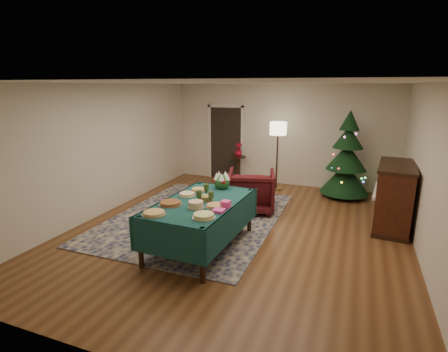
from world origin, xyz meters
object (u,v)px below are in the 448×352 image
at_px(floor_lamp, 278,133).
at_px(gift_box, 226,204).
at_px(potted_plant, 239,153).
at_px(side_table, 238,170).
at_px(christmas_tree, 347,159).
at_px(buffet_table, 201,211).
at_px(armchair, 251,189).
at_px(piano, 394,197).

bearing_deg(floor_lamp, gift_box, -88.63).
bearing_deg(potted_plant, side_table, 90.00).
relative_size(side_table, christmas_tree, 0.35).
bearing_deg(floor_lamp, buffet_table, -95.87).
xyz_separation_m(potted_plant, christmas_tree, (2.84, -0.30, 0.10)).
height_order(armchair, christmas_tree, christmas_tree).
height_order(armchair, floor_lamp, floor_lamp).
distance_m(side_table, potted_plant, 0.49).
bearing_deg(armchair, side_table, -80.18).
bearing_deg(floor_lamp, armchair, -94.46).
distance_m(gift_box, floor_lamp, 4.00).
bearing_deg(floor_lamp, potted_plant, 165.21).
relative_size(armchair, potted_plant, 2.61).
relative_size(christmas_tree, piano, 1.42).
xyz_separation_m(floor_lamp, piano, (2.64, -1.69, -0.89)).
distance_m(armchair, christmas_tree, 2.61).
xyz_separation_m(gift_box, potted_plant, (-1.25, 4.26, -0.03)).
bearing_deg(side_table, armchair, -64.34).
bearing_deg(gift_box, side_table, 106.31).
bearing_deg(armchair, gift_box, 80.39).
height_order(gift_box, christmas_tree, christmas_tree).
height_order(gift_box, floor_lamp, floor_lamp).
bearing_deg(armchair, buffet_table, 67.03).
bearing_deg(christmas_tree, potted_plant, 173.97).
xyz_separation_m(buffet_table, side_table, (-0.76, 4.13, -0.30)).
relative_size(potted_plant, piano, 0.26).
xyz_separation_m(gift_box, christmas_tree, (1.60, 3.96, 0.07)).
xyz_separation_m(buffet_table, christmas_tree, (2.08, 3.83, 0.29)).
bearing_deg(potted_plant, floor_lamp, -14.79).
bearing_deg(potted_plant, christmas_tree, -6.03).
xyz_separation_m(armchair, christmas_tree, (1.83, 1.80, 0.45)).
distance_m(floor_lamp, side_table, 1.64).
relative_size(buffet_table, side_table, 2.91).
height_order(side_table, piano, piano).
relative_size(armchair, floor_lamp, 0.56).
bearing_deg(side_table, potted_plant, -90.00).
xyz_separation_m(armchair, side_table, (-1.01, 2.10, -0.13)).
height_order(potted_plant, christmas_tree, christmas_tree).
height_order(buffet_table, christmas_tree, christmas_tree).
distance_m(side_table, christmas_tree, 2.92).
height_order(buffet_table, floor_lamp, floor_lamp).
bearing_deg(side_table, gift_box, -73.69).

